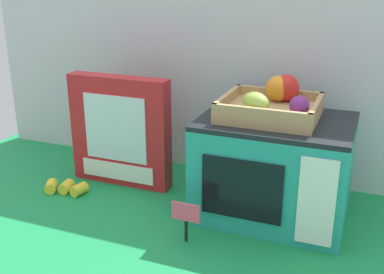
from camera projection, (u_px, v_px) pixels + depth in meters
The scene contains 7 objects.
ground_plane at pixel (198, 197), 1.33m from camera, with size 1.70×1.70×0.00m, color #198C47.
display_back_panel at pixel (225, 55), 1.40m from camera, with size 1.61×0.03×0.73m, color silver.
toy_microwave at pixel (274, 168), 1.20m from camera, with size 0.37×0.29×0.26m.
food_groups_crate at pixel (273, 104), 1.17m from camera, with size 0.23×0.21×0.09m.
cookie_set_box at pixel (120, 131), 1.37m from camera, with size 0.31×0.06×0.32m.
price_sign at pixel (186, 216), 1.10m from camera, with size 0.07×0.01×0.10m.
loose_toy_banana at pixel (66, 187), 1.35m from camera, with size 0.13×0.07×0.03m.
Camera 1 is at (0.43, -1.12, 0.61)m, focal length 44.24 mm.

